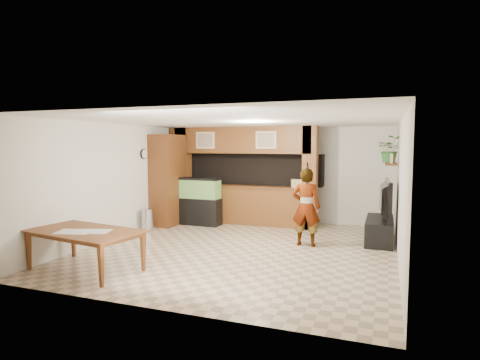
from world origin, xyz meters
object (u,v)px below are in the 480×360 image
at_px(aquarium, 200,202).
at_px(television, 380,199).
at_px(person, 306,207).
at_px(dining_table, 84,251).
at_px(pantry_cabinet, 168,180).

bearing_deg(aquarium, television, -3.06).
distance_m(aquarium, person, 3.32).
bearing_deg(person, dining_table, 43.10).
height_order(television, dining_table, television).
bearing_deg(aquarium, dining_table, -90.14).
distance_m(television, person, 1.71).
height_order(pantry_cabinet, aquarium, pantry_cabinet).
relative_size(aquarium, dining_table, 0.64).
height_order(pantry_cabinet, television, pantry_cabinet).
bearing_deg(pantry_cabinet, aquarium, 17.26).
xyz_separation_m(aquarium, dining_table, (-0.11, -4.24, -0.27)).
relative_size(pantry_cabinet, dining_table, 1.22).
distance_m(pantry_cabinet, television, 5.36).
distance_m(person, dining_table, 4.41).
height_order(pantry_cabinet, person, pantry_cabinet).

